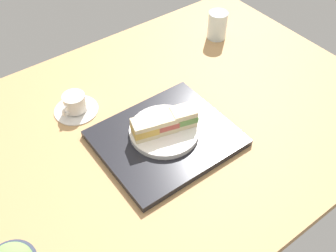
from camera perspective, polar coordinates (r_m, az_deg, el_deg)
The scene contains 8 objects.
ground_plane at distance 121.07cm, azimuth -0.46°, elevation 0.32°, with size 140.00×100.00×3.00cm, color tan.
serving_tray at distance 113.60cm, azimuth -0.31°, elevation -1.79°, with size 37.98×32.49×2.05cm, color black.
sandwich_plate at distance 113.08cm, azimuth -0.54°, elevation -0.70°, with size 20.40×20.40×1.64cm, color white.
sandwich_near at distance 109.17cm, azimuth -3.43°, elevation -0.33°, with size 8.17×7.03×5.31cm.
sandwich_middle at distance 110.60cm, azimuth -0.55°, elevation 0.51°, with size 8.56×7.17×5.20cm.
sandwich_far at distance 112.21cm, azimuth 2.24°, elevation 1.38°, with size 8.44×7.39×5.43cm.
coffee_cup at distance 124.77cm, azimuth -13.43°, elevation 3.04°, with size 13.83×13.83×6.17cm.
drinking_glass at distance 153.53cm, azimuth 7.22°, elevation 14.39°, with size 7.19×7.19×10.51cm, color silver.
Camera 1 is at (-49.31, -68.18, 85.55)cm, focal length 41.75 mm.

